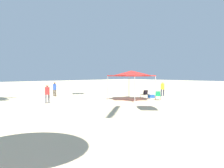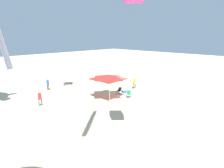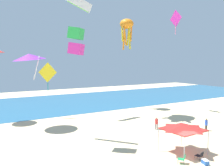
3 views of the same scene
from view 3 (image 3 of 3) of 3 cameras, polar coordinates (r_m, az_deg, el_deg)
ground at (r=22.03m, az=18.51°, el=-18.22°), size 120.00×120.00×0.10m
ocean_strip at (r=51.44m, az=-12.61°, el=-4.52°), size 120.00×25.26×0.02m
canopy_tent at (r=23.41m, az=17.03°, el=-10.09°), size 3.52×3.37×2.81m
folding_chair_left_of_tent at (r=21.68m, az=16.92°, el=-17.08°), size 0.80×0.81×0.82m
folding_chair_right_of_tent at (r=22.81m, az=20.78°, el=-16.04°), size 0.61×0.69×0.82m
cooler_box at (r=22.30m, az=21.91°, el=-17.34°), size 0.58×0.71×0.40m
person_watching_sky at (r=30.90m, az=10.86°, el=-9.22°), size 0.39×0.44×1.63m
person_by_tent at (r=32.15m, az=22.11°, el=-8.99°), size 0.42×0.38×1.59m
kite_octopus_orange at (r=43.61m, az=3.63°, el=14.12°), size 2.50×2.50×5.56m
kite_delta_purple at (r=31.58m, az=-19.66°, el=6.31°), size 5.29×5.25×3.47m
kite_diamond_yellow at (r=37.15m, az=-15.52°, el=2.52°), size 2.30×2.12×4.39m
kite_box_green at (r=22.87m, az=-8.81°, el=10.35°), size 1.78×1.78×2.67m
kite_parafoil_white at (r=37.09m, az=-8.29°, el=19.24°), size 4.62×0.51×2.76m
kite_diamond_magenta at (r=43.25m, az=15.37°, el=15.05°), size 0.30×2.94×4.21m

